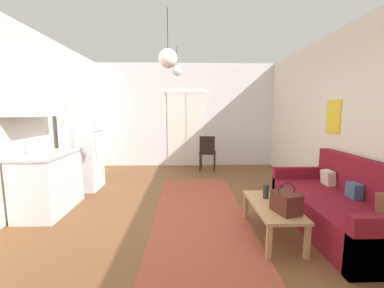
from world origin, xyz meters
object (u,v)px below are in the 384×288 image
at_px(bamboo_vase, 266,191).
at_px(accent_chair, 207,151).
at_px(coffee_table, 272,208).
at_px(pendant_lamp_far, 177,71).
at_px(pendant_lamp_near, 168,58).
at_px(refrigerator, 82,144).
at_px(handbag, 286,202).
at_px(couch, 342,208).

xyz_separation_m(bamboo_vase, accent_chair, (-0.48, 3.08, 0.02)).
distance_m(coffee_table, pendant_lamp_far, 3.23).
distance_m(pendant_lamp_near, pendant_lamp_far, 1.80).
relative_size(bamboo_vase, accent_chair, 0.44).
xyz_separation_m(coffee_table, pendant_lamp_far, (-1.23, 2.24, 1.98)).
xyz_separation_m(refrigerator, accent_chair, (2.55, 1.38, -0.38)).
relative_size(handbag, refrigerator, 0.19).
xyz_separation_m(handbag, pendant_lamp_near, (-1.34, 0.69, 1.67)).
height_order(bamboo_vase, refrigerator, refrigerator).
height_order(bamboo_vase, pendant_lamp_far, pendant_lamp_far).
bearing_deg(pendant_lamp_near, handbag, -27.32).
relative_size(couch, coffee_table, 1.91).
bearing_deg(handbag, refrigerator, 145.33).
distance_m(couch, bamboo_vase, 1.00).
bearing_deg(coffee_table, accent_chair, 98.65).
distance_m(couch, handbag, 1.00).
xyz_separation_m(coffee_table, accent_chair, (-0.50, 3.29, 0.16)).
bearing_deg(accent_chair, couch, 124.01).
relative_size(handbag, pendant_lamp_far, 0.59).
distance_m(coffee_table, refrigerator, 3.64).
bearing_deg(pendant_lamp_near, coffee_table, -19.29).
distance_m(coffee_table, bamboo_vase, 0.25).
relative_size(couch, refrigerator, 1.11).
distance_m(coffee_table, handbag, 0.30).
relative_size(coffee_table, bamboo_vase, 2.57).
xyz_separation_m(refrigerator, pendant_lamp_near, (1.78, -1.46, 1.30)).
height_order(handbag, refrigerator, refrigerator).
bearing_deg(couch, pendant_lamp_near, 172.09).
bearing_deg(couch, handbag, -157.04).
distance_m(couch, pendant_lamp_near, 2.96).
relative_size(couch, bamboo_vase, 4.91).
xyz_separation_m(handbag, pendant_lamp_far, (-1.28, 2.48, 1.81)).
height_order(handbag, pendant_lamp_far, pendant_lamp_far).
bearing_deg(couch, bamboo_vase, 175.96).
height_order(couch, pendant_lamp_far, pendant_lamp_far).
xyz_separation_m(refrigerator, pendant_lamp_far, (1.83, 0.33, 1.44)).
bearing_deg(coffee_table, handbag, -76.59).
height_order(couch, refrigerator, refrigerator).
bearing_deg(pendant_lamp_far, couch, -43.96).
bearing_deg(coffee_table, couch, 8.16).
xyz_separation_m(coffee_table, refrigerator, (-3.05, 1.91, 0.54)).
bearing_deg(handbag, coffee_table, 103.41).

